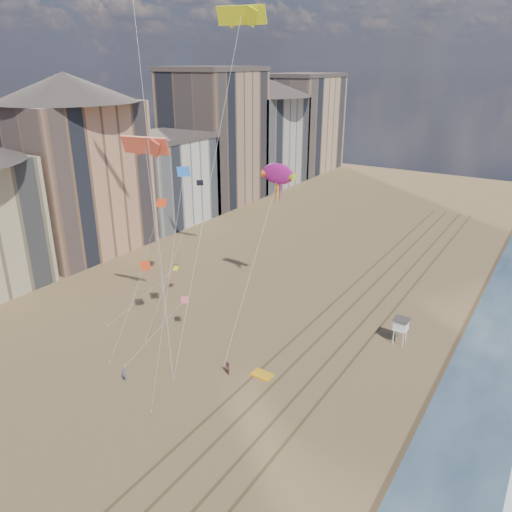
{
  "coord_description": "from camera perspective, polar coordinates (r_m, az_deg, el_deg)",
  "views": [
    {
      "loc": [
        21.88,
        -17.73,
        29.58
      ],
      "look_at": [
        -5.91,
        26.0,
        9.5
      ],
      "focal_mm": 35.0,
      "sensor_mm": 36.0,
      "label": 1
    }
  ],
  "objects": [
    {
      "name": "grounded_kite",
      "position": [
        51.87,
        0.7,
        -13.42
      ],
      "size": [
        2.16,
        1.44,
        0.24
      ],
      "primitive_type": "cube",
      "rotation": [
        0.0,
        0.0,
        -0.05
      ],
      "color": "#FDAC15",
      "rests_on": "ground"
    },
    {
      "name": "tracks",
      "position": [
        59.38,
        9.11,
        -8.98
      ],
      "size": [
        7.68,
        120.0,
        0.01
      ],
      "color": "brown",
      "rests_on": "ground"
    },
    {
      "name": "small_kites",
      "position": [
        58.12,
        -9.79,
        3.57
      ],
      "size": [
        16.53,
        14.17,
        17.02
      ],
      "color": "red",
      "rests_on": "ground"
    },
    {
      "name": "kite_flyer_a",
      "position": [
        52.46,
        -14.86,
        -12.97
      ],
      "size": [
        0.63,
        0.51,
        1.49
      ],
      "primitive_type": "imported",
      "rotation": [
        0.0,
        0.0,
        0.31
      ],
      "color": "#505C67",
      "rests_on": "ground"
    },
    {
      "name": "lifeguard_stand",
      "position": [
        58.38,
        16.25,
        -7.54
      ],
      "size": [
        1.69,
        1.69,
        3.06
      ],
      "color": "white",
      "rests_on": "ground"
    },
    {
      "name": "show_kite",
      "position": [
        60.88,
        2.53,
        9.32
      ],
      "size": [
        4.39,
        8.61,
        23.09
      ],
      "color": "#A51976",
      "rests_on": "ground"
    },
    {
      "name": "buildings",
      "position": [
        108.49,
        -6.71,
        12.55
      ],
      "size": [
        34.72,
        131.35,
        29.0
      ],
      "color": "#C6B284",
      "rests_on": "ground"
    },
    {
      "name": "parafoils",
      "position": [
        54.88,
        -9.51,
        25.98
      ],
      "size": [
        10.82,
        15.54,
        22.87
      ],
      "color": "black",
      "rests_on": "ground"
    },
    {
      "name": "ground",
      "position": [
        40.84,
        -14.13,
        -26.05
      ],
      "size": [
        260.0,
        260.0,
        0.0
      ],
      "primitive_type": "plane",
      "color": "brown",
      "rests_on": "ground"
    },
    {
      "name": "wet_sand",
      "position": [
        64.93,
        26.37,
        -8.34
      ],
      "size": [
        260.0,
        260.0,
        0.0
      ],
      "primitive_type": "plane",
      "color": "#42301E",
      "rests_on": "ground"
    },
    {
      "name": "kite_flyer_b",
      "position": [
        51.85,
        -3.31,
        -12.68
      ],
      "size": [
        0.89,
        0.86,
        1.44
      ],
      "primitive_type": "imported",
      "rotation": [
        0.0,
        0.0,
        -0.64
      ],
      "color": "brown",
      "rests_on": "ground"
    }
  ]
}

